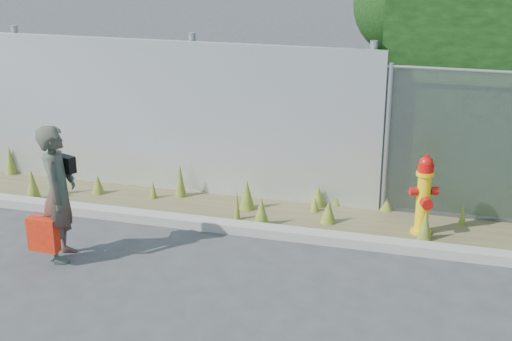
% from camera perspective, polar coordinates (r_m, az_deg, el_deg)
% --- Properties ---
extents(ground, '(80.00, 80.00, 0.00)m').
position_cam_1_polar(ground, '(7.43, -0.70, -10.99)').
color(ground, '#353537').
rests_on(ground, ground).
extents(curb, '(16.00, 0.22, 0.12)m').
position_cam_1_polar(curb, '(8.95, 2.55, -5.04)').
color(curb, gray).
rests_on(curb, ground).
extents(weed_strip, '(16.00, 1.31, 0.54)m').
position_cam_1_polar(weed_strip, '(9.36, 8.46, -3.58)').
color(weed_strip, '#4E472C').
rests_on(weed_strip, ground).
extents(corrugated_fence, '(8.50, 0.21, 2.30)m').
position_cam_1_polar(corrugated_fence, '(10.80, -12.90, 4.63)').
color(corrugated_fence, silver).
rests_on(corrugated_fence, ground).
extents(fire_hydrant, '(0.36, 0.32, 1.06)m').
position_cam_1_polar(fire_hydrant, '(9.11, 13.25, -2.02)').
color(fire_hydrant, yellow).
rests_on(fire_hydrant, ground).
extents(woman, '(0.53, 0.67, 1.61)m').
position_cam_1_polar(woman, '(8.46, -15.51, -1.78)').
color(woman, '#0F6146').
rests_on(woman, ground).
extents(red_tote_bag, '(0.36, 0.13, 0.47)m').
position_cam_1_polar(red_tote_bag, '(8.50, -16.65, -4.92)').
color(red_tote_bag, '#B8130A').
extents(black_shoulder_bag, '(0.26, 0.11, 0.19)m').
position_cam_1_polar(black_shoulder_bag, '(8.44, -15.02, 0.52)').
color(black_shoulder_bag, black).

